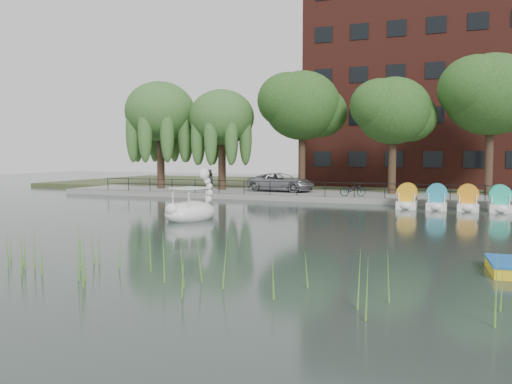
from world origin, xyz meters
The scene contains 18 objects.
ground_plane centered at (0.00, 0.00, 0.00)m, with size 120.00×120.00×0.00m, color #3A4744.
promenade centered at (0.00, 16.00, 0.20)m, with size 40.00×6.00×0.40m, color gray.
kerb centered at (0.00, 13.05, 0.20)m, with size 40.00×0.25×0.40m, color gray.
land_strip centered at (0.00, 30.00, 0.18)m, with size 60.00×22.00×0.36m, color #47512D.
railing centered at (0.00, 13.25, 1.15)m, with size 32.00×0.05×1.00m.
apartment_building centered at (7.00, 29.97, 9.36)m, with size 20.00×10.07×18.00m.
willow_left centered at (-13.00, 16.50, 6.87)m, with size 5.88×5.88×9.01m.
willow_mid centered at (-7.50, 17.00, 6.25)m, with size 5.32×5.32×8.15m.
broadleaf_center centered at (-1.00, 18.00, 7.06)m, with size 6.00×6.00×9.25m.
broadleaf_right centered at (6.00, 17.50, 6.39)m, with size 5.40×5.40×8.32m.
broadleaf_far centered at (12.50, 18.50, 7.40)m, with size 6.30×6.30×9.71m.
minivan centered at (-2.23, 16.52, 1.23)m, with size 5.96×2.74×1.66m, color gray.
bicycle centered at (3.77, 14.04, 0.90)m, with size 1.72×0.60×1.00m, color gray.
pedestrian centered at (-7.52, 14.74, 1.39)m, with size 0.71×0.48×1.98m, color black.
swan_boat centered at (-2.11, 1.78, 0.56)m, with size 2.65×3.40×2.54m.
pedal_boat_row centered at (12.65, 11.29, 0.61)m, with size 11.35×1.70×1.40m.
yellow_rowboat centered at (11.43, -5.22, 0.19)m, with size 1.09×1.97×0.35m.
reed_bank centered at (2.00, -9.50, 0.60)m, with size 24.00×2.40×1.20m.
Camera 1 is at (9.82, -20.20, 3.22)m, focal length 35.00 mm.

